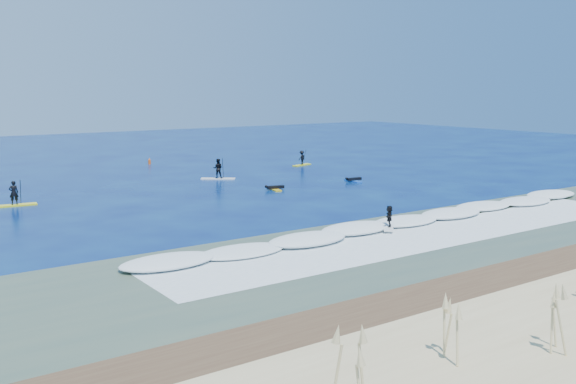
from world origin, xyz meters
TOP-DOWN VIEW (x-y plane):
  - ground at (0.00, 0.00)m, footprint 160.00×160.00m
  - wet_sand_strip at (0.00, -21.50)m, footprint 90.00×5.00m
  - shallow_water at (0.00, -14.00)m, footprint 90.00×13.00m
  - breaking_wave at (0.00, -10.00)m, footprint 40.00×6.00m
  - whitewater at (0.00, -13.00)m, footprint 34.00×5.00m
  - sup_paddler_left at (-17.44, 10.24)m, footprint 3.04×1.09m
  - sup_paddler_center at (0.85, 13.68)m, footprint 2.97×2.44m
  - sup_paddler_right at (13.28, 17.69)m, footprint 2.69×1.44m
  - prone_paddler_near at (1.68, 5.66)m, footprint 1.65×2.16m
  - prone_paddler_far at (10.07, 5.54)m, footprint 1.64×2.10m
  - wave_surfer at (-1.25, -10.79)m, footprint 1.69×1.68m
  - marker_buoy at (0.27, 28.03)m, footprint 0.30×0.30m

SIDE VIEW (x-z plane):
  - ground at x=0.00m, z-range 0.00..0.00m
  - wet_sand_strip at x=0.00m, z-range -0.04..0.04m
  - breaking_wave at x=0.00m, z-range -0.15..0.15m
  - whitewater at x=0.00m, z-range -0.01..0.01m
  - shallow_water at x=0.00m, z-range 0.00..0.01m
  - prone_paddler_far at x=10.07m, z-range -0.07..0.36m
  - prone_paddler_near at x=1.68m, z-range -0.07..0.37m
  - marker_buoy at x=0.27m, z-range -0.05..0.67m
  - sup_paddler_left at x=-17.44m, z-range -0.39..1.70m
  - sup_paddler_right at x=13.28m, z-range -0.20..1.63m
  - wave_surfer at x=-1.25m, z-range 0.10..1.45m
  - sup_paddler_center at x=0.85m, z-range -0.28..1.90m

